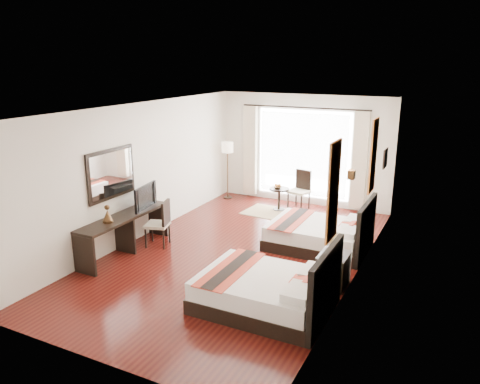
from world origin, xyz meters
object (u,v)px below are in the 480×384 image
at_px(table_lamp, 336,243).
at_px(vase, 332,257).
at_px(bed_far, 321,234).
at_px(bed_near, 268,291).
at_px(side_table, 279,199).
at_px(console_desk, 125,234).
at_px(desk_chair, 159,232).
at_px(television, 142,196).
at_px(fruit_bowl, 278,187).
at_px(floor_lamp, 227,151).
at_px(window_chair, 299,197).
at_px(nightstand, 333,270).

distance_m(table_lamp, vase, 0.26).
bearing_deg(bed_far, bed_near, -90.41).
relative_size(vase, side_table, 0.23).
bearing_deg(vase, console_desk, -175.44).
xyz_separation_m(console_desk, side_table, (1.68, 3.79, -0.10)).
relative_size(bed_near, desk_chair, 2.07).
distance_m(television, fruit_bowl, 3.62).
distance_m(bed_near, bed_far, 2.64).
bearing_deg(vase, bed_near, -123.07).
xyz_separation_m(bed_near, television, (-3.30, 1.27, 0.71)).
distance_m(table_lamp, console_desk, 4.04).
distance_m(vase, console_desk, 4.01).
height_order(vase, television, television).
relative_size(console_desk, floor_lamp, 1.44).
relative_size(desk_chair, fruit_bowl, 4.65).
height_order(bed_near, desk_chair, bed_near).
bearing_deg(bed_near, fruit_bowl, 110.47).
bearing_deg(desk_chair, console_desk, 41.19).
bearing_deg(bed_near, window_chair, 104.24).
bearing_deg(desk_chair, bed_near, 139.55).
bearing_deg(bed_far, window_chair, 119.57).
distance_m(nightstand, fruit_bowl, 4.07).
relative_size(bed_far, side_table, 3.43).
bearing_deg(television, vase, -102.97).
relative_size(side_table, fruit_bowl, 2.76).
bearing_deg(desk_chair, vase, 159.15).
bearing_deg(nightstand, vase, -87.91).
relative_size(table_lamp, vase, 2.63).
bearing_deg(desk_chair, nightstand, 161.25).
height_order(vase, fruit_bowl, vase).
bearing_deg(television, desk_chair, -94.49).
bearing_deg(bed_far, console_desk, -150.05).
bearing_deg(television, bed_near, -120.65).
relative_size(bed_near, vase, 14.89).
bearing_deg(table_lamp, vase, -91.60).
relative_size(television, desk_chair, 0.89).
bearing_deg(fruit_bowl, bed_near, -69.53).
bearing_deg(television, nightstand, -101.04).
height_order(vase, floor_lamp, floor_lamp).
xyz_separation_m(bed_near, fruit_bowl, (-1.67, 4.48, 0.30)).
bearing_deg(desk_chair, window_chair, -132.73).
bearing_deg(fruit_bowl, desk_chair, -111.86).
distance_m(console_desk, television, 0.83).
relative_size(bed_far, floor_lamp, 1.25).
height_order(table_lamp, floor_lamp, floor_lamp).
bearing_deg(side_table, table_lamp, -54.77).
height_order(television, desk_chair, television).
bearing_deg(nightstand, window_chair, 117.36).
height_order(vase, window_chair, window_chair).
xyz_separation_m(bed_near, window_chair, (-1.23, 4.83, 0.01)).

